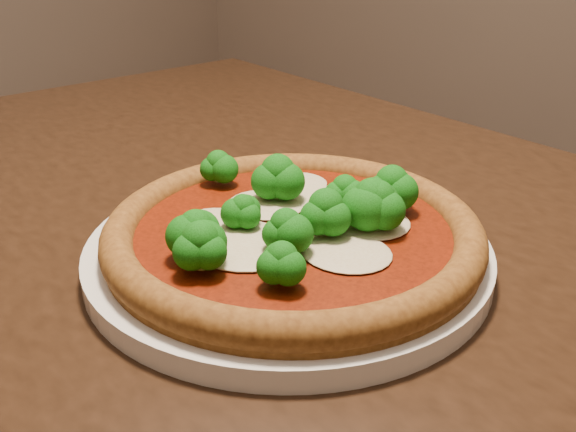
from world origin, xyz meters
The scene contains 3 objects.
dining_table centered at (-0.12, -0.08, 0.65)m, with size 1.40×1.07×0.75m.
plate centered at (-0.08, -0.12, 0.76)m, with size 0.32×0.32×0.02m, color silver.
pizza centered at (-0.07, -0.13, 0.78)m, with size 0.30×0.30×0.06m.
Camera 1 is at (0.18, -0.50, 1.01)m, focal length 40.00 mm.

